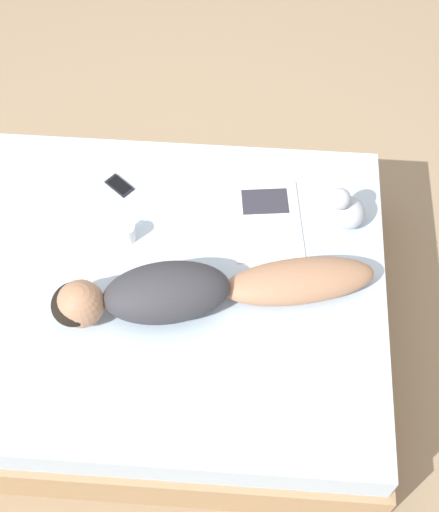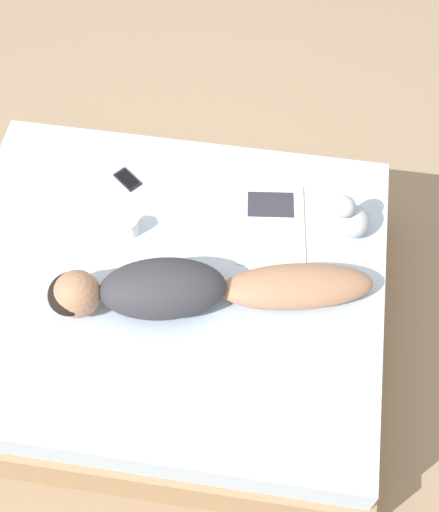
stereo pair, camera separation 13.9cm
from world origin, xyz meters
name	(u,v)px [view 1 (the left image)]	position (x,y,z in m)	size (l,w,h in m)	color
ground_plane	(173,332)	(0.00, 0.00, 0.00)	(12.00, 12.00, 0.00)	#9E8466
bed	(170,309)	(0.00, 0.00, 0.25)	(1.72, 2.03, 0.50)	tan
person	(191,291)	(-0.09, -0.12, 0.60)	(0.51, 1.43, 0.23)	#A37556
open_magazine	(267,220)	(0.37, -0.44, 0.50)	(0.49, 0.37, 0.01)	silver
coffee_mug	(128,232)	(0.23, 0.20, 0.55)	(0.10, 0.07, 0.09)	white
cell_phone	(119,186)	(0.53, 0.29, 0.51)	(0.15, 0.15, 0.01)	black
plush_toy	(347,209)	(0.40, -0.80, 0.60)	(0.16, 0.18, 0.22)	#B2BCCC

